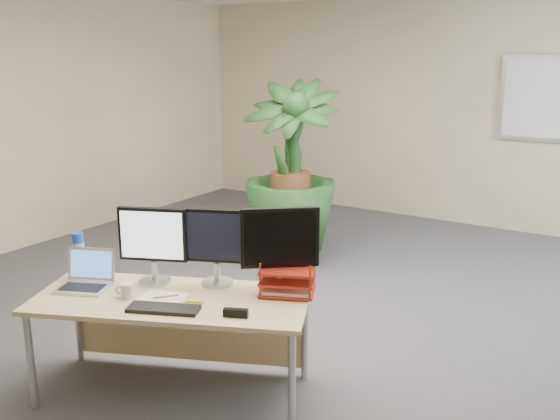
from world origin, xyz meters
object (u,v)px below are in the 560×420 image
Objects in this scene: desk at (177,311)px; monitor_right at (216,242)px; floor_plant at (290,189)px; monitor_left at (153,240)px; laptop at (87,277)px.

monitor_right is (0.13, 0.24, 0.41)m from desk.
monitor_left is (0.45, -2.39, 0.17)m from floor_plant.
monitor_left is 0.40m from monitor_right.
floor_plant is at bearing 110.14° from monitor_right.
monitor_right is at bearing 61.25° from desk.
monitor_left reaches higher than monitor_right.
floor_plant reaches higher than desk.
floor_plant is 2.67m from laptop.
desk is at bearing -74.59° from floor_plant.
floor_plant is at bearing 105.41° from desk.
monitor_right is (0.80, -2.19, 0.16)m from floor_plant.
monitor_right is 0.85m from laptop.
monitor_right is at bearing 34.98° from laptop.
desk is 0.50m from monitor_right.
laptop reaches higher than desk.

